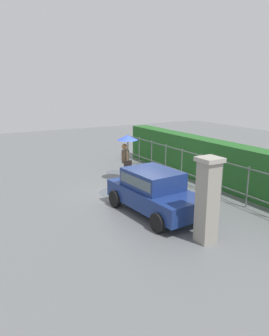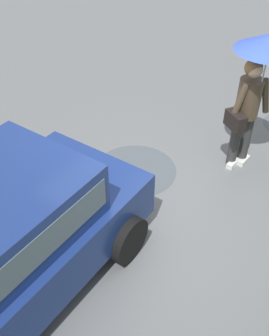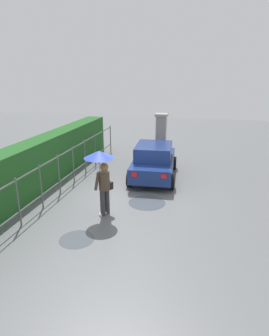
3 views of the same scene
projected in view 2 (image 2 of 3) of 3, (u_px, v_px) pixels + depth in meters
The scene contains 3 objects.
ground_plane at pixel (166, 206), 5.52m from camera, with size 40.00×40.00×0.00m, color slate.
pedestrian at pixel (259, 74), 5.28m from camera, with size 0.92×0.92×2.11m.
puddle_near at pixel (135, 170), 6.13m from camera, with size 1.29×1.29×0.00m, color #4C545B.
Camera 2 is at (3.35, 2.09, 3.92)m, focal length 41.99 mm.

